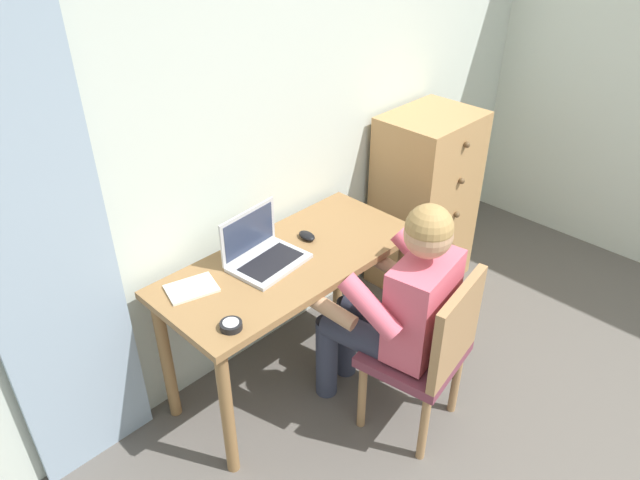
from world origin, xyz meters
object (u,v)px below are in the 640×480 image
at_px(computer_mouse, 307,236).
at_px(dresser, 424,201).
at_px(chair, 429,350).
at_px(desk_clock, 231,325).
at_px(desk, 290,278).
at_px(person_seated, 396,302).
at_px(notebook_pad, 192,288).
at_px(laptop, 262,252).

bearing_deg(computer_mouse, dresser, 6.41).
bearing_deg(chair, computer_mouse, 92.21).
distance_m(dresser, desk_clock, 1.72).
distance_m(desk, desk_clock, 0.55).
distance_m(chair, person_seated, 0.26).
distance_m(desk_clock, notebook_pad, 0.32).
height_order(dresser, laptop, dresser).
bearing_deg(desk_clock, person_seated, -24.02).
relative_size(computer_mouse, desk_clock, 1.11).
xyz_separation_m(desk, computer_mouse, (0.18, 0.06, 0.13)).
distance_m(dresser, laptop, 1.32).
bearing_deg(dresser, computer_mouse, -179.31).
xyz_separation_m(dresser, computer_mouse, (-1.02, -0.01, 0.21)).
bearing_deg(computer_mouse, person_seated, -84.04).
bearing_deg(person_seated, chair, -81.70).
bearing_deg(notebook_pad, laptop, 7.26).
height_order(desk, desk_clock, desk_clock).
bearing_deg(chair, person_seated, 98.30).
distance_m(chair, notebook_pad, 1.08).
xyz_separation_m(person_seated, laptop, (-0.28, 0.57, 0.14)).
bearing_deg(person_seated, laptop, 116.41).
distance_m(computer_mouse, desk_clock, 0.72).
relative_size(laptop, computer_mouse, 3.64).
height_order(computer_mouse, notebook_pad, computer_mouse).
xyz_separation_m(dresser, notebook_pad, (-1.65, 0.05, 0.20)).
distance_m(dresser, computer_mouse, 1.04).
bearing_deg(laptop, desk_clock, -145.91).
height_order(desk_clock, notebook_pad, desk_clock).
height_order(person_seated, desk_clock, person_seated).
relative_size(laptop, desk_clock, 4.04).
bearing_deg(desk_clock, desk, 21.39).
bearing_deg(notebook_pad, chair, -34.37).
bearing_deg(computer_mouse, notebook_pad, -179.82).
relative_size(chair, desk_clock, 9.63).
height_order(desk, laptop, laptop).
relative_size(desk, notebook_pad, 6.13).
relative_size(desk, desk_clock, 14.30).
xyz_separation_m(laptop, desk_clock, (-0.39, -0.27, -0.04)).
bearing_deg(notebook_pad, computer_mouse, 10.42).
xyz_separation_m(person_seated, desk_clock, (-0.68, 0.30, 0.10)).
height_order(desk, notebook_pad, notebook_pad).
distance_m(desk, dresser, 1.20).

